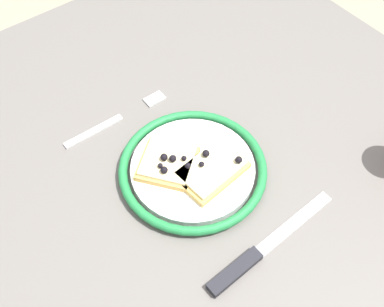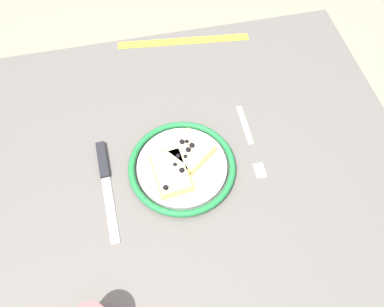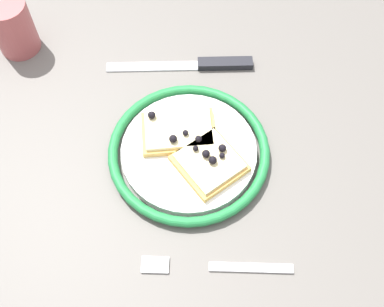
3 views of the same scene
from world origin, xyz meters
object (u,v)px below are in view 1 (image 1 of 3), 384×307
pizza_slice_near (211,170)px  knife (252,258)px  fork (118,118)px  plate (193,169)px  dining_table (208,184)px  pizza_slice_far (168,163)px

pizza_slice_near → knife: (0.14, -0.04, -0.02)m
knife → fork: (-0.34, -0.01, -0.00)m
plate → fork: size_ratio=1.18×
dining_table → fork: (-0.16, -0.08, 0.09)m
pizza_slice_far → fork: (-0.14, -0.01, -0.02)m
plate → knife: (0.17, -0.02, -0.01)m
pizza_slice_far → knife: 0.20m
fork → pizza_slice_far: bearing=2.4°
pizza_slice_far → pizza_slice_near: bearing=41.4°
dining_table → pizza_slice_far: (-0.02, -0.07, 0.11)m
dining_table → pizza_slice_far: pizza_slice_far is taller
dining_table → plate: plate is taller
pizza_slice_far → knife: size_ratio=0.49×
plate → pizza_slice_near: pizza_slice_near is taller
plate → pizza_slice_far: size_ratio=2.00×
dining_table → knife: 0.21m
dining_table → plate: bearing=-76.9°
knife → fork: bearing=-178.1°
pizza_slice_near → fork: pizza_slice_near is taller
plate → pizza_slice_near: size_ratio=2.07×
dining_table → pizza_slice_near: size_ratio=8.88×
plate → dining_table: bearing=103.1°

